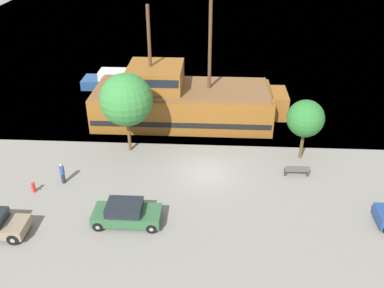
{
  "coord_description": "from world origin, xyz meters",
  "views": [
    {
      "loc": [
        0.36,
        -25.49,
        16.82
      ],
      "look_at": [
        -1.17,
        2.0,
        1.2
      ],
      "focal_mm": 40.0,
      "sensor_mm": 36.0,
      "label": 1
    }
  ],
  "objects_px": {
    "pirate_ship": "(181,101)",
    "parked_car_curb_front": "(126,213)",
    "moored_boat_dockside": "(120,81)",
    "fire_hydrant": "(33,187)",
    "bench_promenade_east": "(297,170)",
    "pedestrian_walking_near": "(62,173)"
  },
  "relations": [
    {
      "from": "bench_promenade_east",
      "to": "pedestrian_walking_near",
      "type": "bearing_deg",
      "value": -173.73
    },
    {
      "from": "moored_boat_dockside",
      "to": "bench_promenade_east",
      "type": "distance_m",
      "value": 22.19
    },
    {
      "from": "pirate_ship",
      "to": "moored_boat_dockside",
      "type": "bearing_deg",
      "value": 132.91
    },
    {
      "from": "bench_promenade_east",
      "to": "parked_car_curb_front",
      "type": "bearing_deg",
      "value": -152.64
    },
    {
      "from": "pirate_ship",
      "to": "parked_car_curb_front",
      "type": "bearing_deg",
      "value": -99.02
    },
    {
      "from": "fire_hydrant",
      "to": "bench_promenade_east",
      "type": "bearing_deg",
      "value": 9.37
    },
    {
      "from": "pirate_ship",
      "to": "bench_promenade_east",
      "type": "xyz_separation_m",
      "value": [
        8.75,
        -8.25,
        -1.45
      ]
    },
    {
      "from": "moored_boat_dockside",
      "to": "parked_car_curb_front",
      "type": "relative_size",
      "value": 1.98
    },
    {
      "from": "parked_car_curb_front",
      "to": "pirate_ship",
      "type": "bearing_deg",
      "value": 80.98
    },
    {
      "from": "bench_promenade_east",
      "to": "fire_hydrant",
      "type": "bearing_deg",
      "value": -170.63
    },
    {
      "from": "moored_boat_dockside",
      "to": "parked_car_curb_front",
      "type": "height_order",
      "value": "moored_boat_dockside"
    },
    {
      "from": "parked_car_curb_front",
      "to": "pedestrian_walking_near",
      "type": "relative_size",
      "value": 2.64
    },
    {
      "from": "moored_boat_dockside",
      "to": "bench_promenade_east",
      "type": "relative_size",
      "value": 4.72
    },
    {
      "from": "pirate_ship",
      "to": "pedestrian_walking_near",
      "type": "bearing_deg",
      "value": -126.24
    },
    {
      "from": "moored_boat_dockside",
      "to": "parked_car_curb_front",
      "type": "xyz_separation_m",
      "value": [
        4.72,
        -21.37,
        0.0
      ]
    },
    {
      "from": "parked_car_curb_front",
      "to": "fire_hydrant",
      "type": "height_order",
      "value": "parked_car_curb_front"
    },
    {
      "from": "pirate_ship",
      "to": "parked_car_curb_front",
      "type": "relative_size",
      "value": 4.07
    },
    {
      "from": "bench_promenade_east",
      "to": "moored_boat_dockside",
      "type": "bearing_deg",
      "value": 134.96
    },
    {
      "from": "pirate_ship",
      "to": "pedestrian_walking_near",
      "type": "distance_m",
      "value": 12.47
    },
    {
      "from": "bench_promenade_east",
      "to": "pedestrian_walking_near",
      "type": "relative_size",
      "value": 1.11
    },
    {
      "from": "fire_hydrant",
      "to": "bench_promenade_east",
      "type": "height_order",
      "value": "bench_promenade_east"
    },
    {
      "from": "pirate_ship",
      "to": "fire_hydrant",
      "type": "xyz_separation_m",
      "value": [
        -8.97,
        -11.17,
        -1.47
      ]
    }
  ]
}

